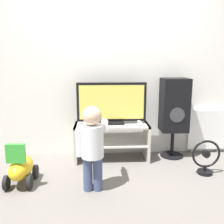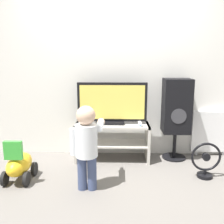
{
  "view_description": "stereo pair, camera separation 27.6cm",
  "coord_description": "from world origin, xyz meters",
  "px_view_note": "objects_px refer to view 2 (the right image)",
  "views": [
    {
      "loc": [
        -0.18,
        -3.2,
        1.42
      ],
      "look_at": [
        0.0,
        0.12,
        0.72
      ],
      "focal_mm": 40.0,
      "sensor_mm": 36.0,
      "label": 1
    },
    {
      "loc": [
        0.09,
        -3.2,
        1.42
      ],
      "look_at": [
        0.0,
        0.12,
        0.72
      ],
      "focal_mm": 40.0,
      "sensor_mm": 36.0,
      "label": 2
    }
  ],
  "objects_px": {
    "radiator": "(211,132)",
    "speaker_tower": "(176,108)",
    "remote_primary": "(83,125)",
    "remote_secondary": "(101,125)",
    "television": "(112,104)",
    "child": "(87,141)",
    "game_console": "(140,124)",
    "floor_fan": "(206,162)",
    "ride_on_toy": "(19,165)"
  },
  "relations": [
    {
      "from": "radiator",
      "to": "speaker_tower",
      "type": "bearing_deg",
      "value": -166.15
    },
    {
      "from": "remote_primary",
      "to": "remote_secondary",
      "type": "bearing_deg",
      "value": 2.98
    },
    {
      "from": "television",
      "to": "child",
      "type": "xyz_separation_m",
      "value": [
        -0.25,
        -0.87,
        -0.26
      ]
    },
    {
      "from": "remote_secondary",
      "to": "child",
      "type": "height_order",
      "value": "child"
    },
    {
      "from": "game_console",
      "to": "radiator",
      "type": "distance_m",
      "value": 1.15
    },
    {
      "from": "remote_secondary",
      "to": "radiator",
      "type": "height_order",
      "value": "radiator"
    },
    {
      "from": "game_console",
      "to": "floor_fan",
      "type": "relative_size",
      "value": 0.36
    },
    {
      "from": "game_console",
      "to": "remote_secondary",
      "type": "xyz_separation_m",
      "value": [
        -0.53,
        -0.03,
        -0.01
      ]
    },
    {
      "from": "child",
      "to": "radiator",
      "type": "xyz_separation_m",
      "value": [
        1.72,
        1.06,
        -0.19
      ]
    },
    {
      "from": "remote_secondary",
      "to": "child",
      "type": "bearing_deg",
      "value": -97.82
    },
    {
      "from": "remote_secondary",
      "to": "speaker_tower",
      "type": "xyz_separation_m",
      "value": [
        1.06,
        0.19,
        0.22
      ]
    },
    {
      "from": "remote_secondary",
      "to": "radiator",
      "type": "distance_m",
      "value": 1.66
    },
    {
      "from": "television",
      "to": "floor_fan",
      "type": "distance_m",
      "value": 1.42
    },
    {
      "from": "game_console",
      "to": "speaker_tower",
      "type": "distance_m",
      "value": 0.58
    },
    {
      "from": "child",
      "to": "radiator",
      "type": "bearing_deg",
      "value": 31.68
    },
    {
      "from": "speaker_tower",
      "to": "radiator",
      "type": "distance_m",
      "value": 0.7
    },
    {
      "from": "speaker_tower",
      "to": "remote_secondary",
      "type": "bearing_deg",
      "value": -169.76
    },
    {
      "from": "television",
      "to": "remote_primary",
      "type": "bearing_deg",
      "value": -159.33
    },
    {
      "from": "remote_primary",
      "to": "radiator",
      "type": "xyz_separation_m",
      "value": [
        1.86,
        0.34,
        -0.17
      ]
    },
    {
      "from": "remote_primary",
      "to": "speaker_tower",
      "type": "bearing_deg",
      "value": 8.91
    },
    {
      "from": "remote_primary",
      "to": "remote_secondary",
      "type": "distance_m",
      "value": 0.24
    },
    {
      "from": "television",
      "to": "speaker_tower",
      "type": "distance_m",
      "value": 0.91
    },
    {
      "from": "floor_fan",
      "to": "ride_on_toy",
      "type": "height_order",
      "value": "ride_on_toy"
    },
    {
      "from": "game_console",
      "to": "remote_secondary",
      "type": "relative_size",
      "value": 1.2
    },
    {
      "from": "floor_fan",
      "to": "radiator",
      "type": "height_order",
      "value": "radiator"
    },
    {
      "from": "speaker_tower",
      "to": "ride_on_toy",
      "type": "bearing_deg",
      "value": -159.31
    },
    {
      "from": "television",
      "to": "child",
      "type": "distance_m",
      "value": 0.94
    },
    {
      "from": "remote_secondary",
      "to": "ride_on_toy",
      "type": "xyz_separation_m",
      "value": [
        -0.93,
        -0.56,
        -0.34
      ]
    },
    {
      "from": "remote_secondary",
      "to": "floor_fan",
      "type": "bearing_deg",
      "value": -17.9
    },
    {
      "from": "television",
      "to": "radiator",
      "type": "height_order",
      "value": "television"
    },
    {
      "from": "game_console",
      "to": "ride_on_toy",
      "type": "distance_m",
      "value": 1.62
    },
    {
      "from": "floor_fan",
      "to": "radiator",
      "type": "bearing_deg",
      "value": 66.94
    },
    {
      "from": "speaker_tower",
      "to": "radiator",
      "type": "bearing_deg",
      "value": 13.85
    },
    {
      "from": "remote_primary",
      "to": "floor_fan",
      "type": "relative_size",
      "value": 0.29
    },
    {
      "from": "ride_on_toy",
      "to": "television",
      "type": "bearing_deg",
      "value": 32.7
    },
    {
      "from": "television",
      "to": "game_console",
      "type": "relative_size",
      "value": 6.02
    },
    {
      "from": "television",
      "to": "remote_primary",
      "type": "relative_size",
      "value": 7.42
    },
    {
      "from": "remote_secondary",
      "to": "radiator",
      "type": "bearing_deg",
      "value": 11.51
    },
    {
      "from": "television",
      "to": "radiator",
      "type": "bearing_deg",
      "value": 7.56
    },
    {
      "from": "radiator",
      "to": "ride_on_toy",
      "type": "bearing_deg",
      "value": -160.78
    },
    {
      "from": "speaker_tower",
      "to": "ride_on_toy",
      "type": "height_order",
      "value": "speaker_tower"
    },
    {
      "from": "child",
      "to": "speaker_tower",
      "type": "relative_size",
      "value": 0.82
    },
    {
      "from": "floor_fan",
      "to": "game_console",
      "type": "bearing_deg",
      "value": 149.6
    },
    {
      "from": "child",
      "to": "ride_on_toy",
      "type": "xyz_separation_m",
      "value": [
        -0.83,
        0.17,
        -0.36
      ]
    },
    {
      "from": "speaker_tower",
      "to": "ride_on_toy",
      "type": "distance_m",
      "value": 2.2
    },
    {
      "from": "game_console",
      "to": "television",
      "type": "bearing_deg",
      "value": 164.77
    },
    {
      "from": "game_console",
      "to": "speaker_tower",
      "type": "relative_size",
      "value": 0.14
    },
    {
      "from": "television",
      "to": "ride_on_toy",
      "type": "bearing_deg",
      "value": -147.3
    },
    {
      "from": "child",
      "to": "remote_primary",
      "type": "bearing_deg",
      "value": 101.04
    },
    {
      "from": "ride_on_toy",
      "to": "radiator",
      "type": "relative_size",
      "value": 0.79
    }
  ]
}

